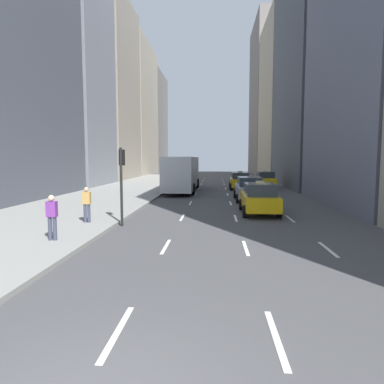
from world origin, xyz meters
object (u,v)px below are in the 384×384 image
Objects in this scene: taxi_third at (265,180)px; taxi_second at (240,181)px; sedan_black_near at (249,189)px; city_bus at (182,173)px; pedestrian_far_walking at (87,203)px; pedestrian_mid_block at (52,215)px; taxi_lead at (259,198)px; traffic_light_pole at (122,174)px.

taxi_second is at bearing -146.83° from taxi_third.
sedan_black_near is 9.17m from city_bus.
taxi_third is 24.14m from pedestrian_far_walking.
taxi_second reaches higher than pedestrian_far_walking.
pedestrian_mid_block and pedestrian_far_walking have the same top height.
city_bus is at bearing 113.03° from taxi_lead.
taxi_third reaches higher than pedestrian_mid_block.
traffic_light_pole is at bearing 2.84° from pedestrian_far_walking.
pedestrian_far_walking reaches higher than sedan_black_near.
taxi_lead is 1.00× the size of taxi_third.
pedestrian_far_walking is at bearing -177.16° from traffic_light_pole.
taxi_second is 0.38× the size of city_bus.
taxi_lead is at bearing 29.89° from traffic_light_pole.
taxi_third is at bearing 80.87° from taxi_lead.
taxi_lead is 1.22× the size of traffic_light_pole.
city_bus is 17.13m from traffic_light_pole.
taxi_third is at bearing 33.17° from taxi_second.
sedan_black_near is (0.00, -9.60, 0.02)m from taxi_second.
taxi_third is at bearing 76.23° from sedan_black_near.
pedestrian_far_walking is at bearing -113.22° from taxi_second.
taxi_second is 21.29m from pedestrian_far_walking.
city_bus reaches higher than taxi_second.
taxi_lead is at bearing 25.27° from pedestrian_far_walking.
city_bus reaches higher than sedan_black_near.
taxi_lead is 14.37m from city_bus.
taxi_lead and taxi_third have the same top height.
city_bus is 7.04× the size of pedestrian_far_walking.
taxi_lead is 9.28m from pedestrian_far_walking.
city_bus is 3.23× the size of traffic_light_pole.
sedan_black_near is 1.35× the size of traffic_light_pole.
taxi_second is 1.22× the size of traffic_light_pole.
traffic_light_pole is at bearing 66.17° from pedestrian_mid_block.
taxi_second is (0.00, 15.60, 0.00)m from taxi_lead.
pedestrian_mid_block is at bearing -89.01° from pedestrian_far_walking.
traffic_light_pole reaches higher than taxi_second.
traffic_light_pole reaches higher than taxi_third.
pedestrian_mid_block is (-11.13, -24.89, 0.19)m from taxi_third.
pedestrian_mid_block is 4.14m from traffic_light_pole.
taxi_lead reaches higher than pedestrian_far_walking.
sedan_black_near is 0.42× the size of city_bus.
traffic_light_pole is at bearing -124.33° from sedan_black_near.
city_bus is at bearing 80.79° from pedestrian_far_walking.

